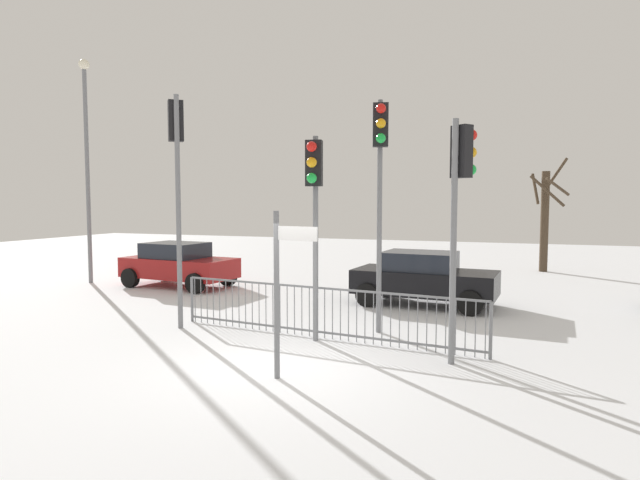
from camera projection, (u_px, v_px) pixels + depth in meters
ground_plane at (280, 368)px, 8.93m from camera, size 60.00×60.00×0.00m
traffic_light_rear_left at (380, 163)px, 10.99m from camera, size 0.37×0.55×4.98m
traffic_light_mid_right at (314, 192)px, 10.34m from camera, size 0.35×0.56×4.14m
traffic_light_foreground_right at (460, 186)px, 9.03m from camera, size 0.44×0.50×4.25m
traffic_light_mid_left at (177, 160)px, 11.62m from camera, size 0.46×0.47×5.18m
direction_sign_post at (280, 285)px, 8.29m from camera, size 0.78×0.18×2.70m
pedestrian_guard_railing at (321, 312)px, 10.89m from camera, size 6.84×0.80×1.07m
car_red_far at (178, 264)px, 17.47m from camera, size 3.95×2.25×1.47m
car_black_mid at (423, 277)px, 14.31m from camera, size 3.93×2.19×1.47m
street_lamp at (87, 150)px, 17.99m from camera, size 0.36×0.36×7.68m
bare_tree_left at (545, 216)px, 21.10m from camera, size 1.54×1.71×4.58m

